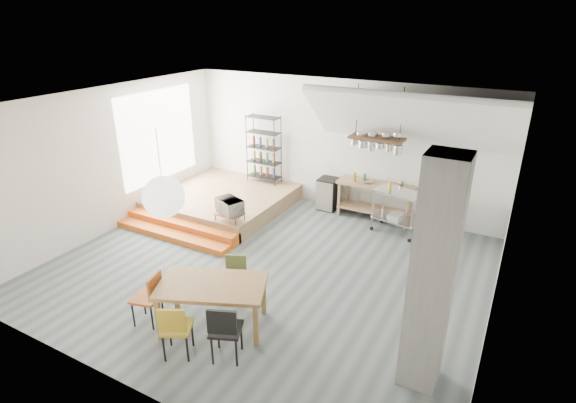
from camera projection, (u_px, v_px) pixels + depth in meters
The scene contains 26 objects.
floor at pixel (267, 267), 8.81m from camera, with size 8.00×8.00×0.00m, color #515B5D.
wall_back at pixel (339, 145), 11.02m from camera, with size 8.00×0.04×3.20m, color silver.
wall_left at pixel (111, 160), 9.95m from camera, with size 0.04×7.00×3.20m, color silver.
wall_right at pixel (505, 240), 6.43m from camera, with size 0.04×7.00×3.20m, color silver.
ceiling at pixel (264, 103), 7.56m from camera, with size 8.00×7.00×0.02m, color white.
slope_ceiling at pixel (410, 119), 9.37m from camera, with size 4.40×1.80×0.15m, color white.
window_pane at pixel (159, 136), 11.07m from camera, with size 0.02×2.50×2.20m, color white.
platform at pixel (224, 200), 11.45m from camera, with size 3.00×3.00×0.40m, color #8F6947.
step_lower at pixel (172, 235), 9.92m from camera, with size 3.00×0.35×0.13m, color #D25E18.
step_upper at pixel (182, 226), 10.18m from camera, with size 3.00×0.35×0.27m, color #D25E18.
concrete_column at pixel (432, 278), 5.52m from camera, with size 0.50×0.50×3.20m, color slate.
kitchen_counter at pixel (375, 195), 10.63m from camera, with size 1.80×0.60×0.91m.
stove at pixel (435, 212), 10.08m from camera, with size 0.60×0.60×1.18m.
pot_rack at pixel (378, 142), 9.91m from camera, with size 1.20×0.50×1.43m.
wire_shelving at pixel (264, 148), 11.76m from camera, with size 0.88×0.38×1.80m.
microwave_shelf at pixel (230, 214), 9.82m from camera, with size 0.60×0.40×0.16m.
paper_lantern at pixel (164, 197), 6.36m from camera, with size 0.60×0.60×0.60m, color white.
dining_table at pixel (212, 289), 6.90m from camera, with size 1.87×1.49×0.78m.
chair_mustard at pixel (175, 326), 6.31m from camera, with size 0.56×0.56×0.91m.
chair_black at pixel (225, 328), 6.23m from camera, with size 0.56×0.56×0.95m.
chair_olive at pixel (235, 275), 7.63m from camera, with size 0.50×0.50×0.83m.
chair_red at pixel (150, 294), 7.04m from camera, with size 0.50×0.50×0.90m.
rolling_cart at pixel (397, 206), 9.97m from camera, with size 1.10×0.74×1.00m.
mini_fridge at pixel (328, 194), 11.30m from camera, with size 0.47×0.47×0.80m, color black.
microwave at pixel (229, 206), 9.75m from camera, with size 0.60×0.40×0.33m, color beige.
bowl at pixel (367, 182), 10.56m from camera, with size 0.24×0.24×0.06m, color silver.
Camera 1 is at (3.99, -6.49, 4.61)m, focal length 28.00 mm.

